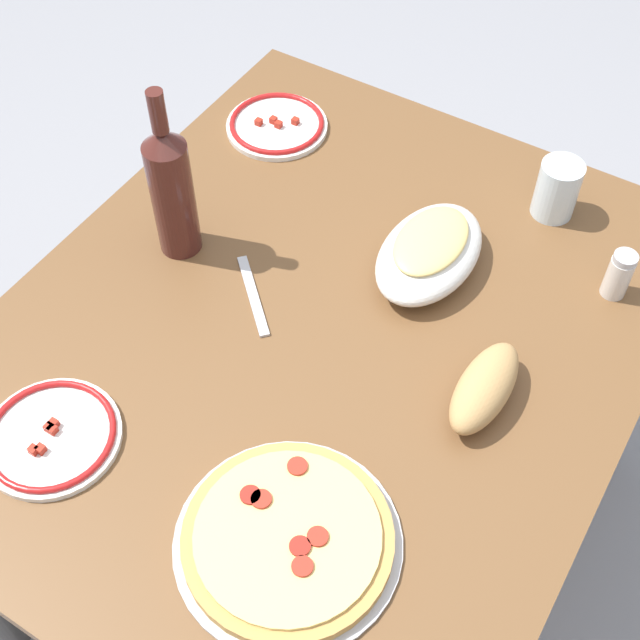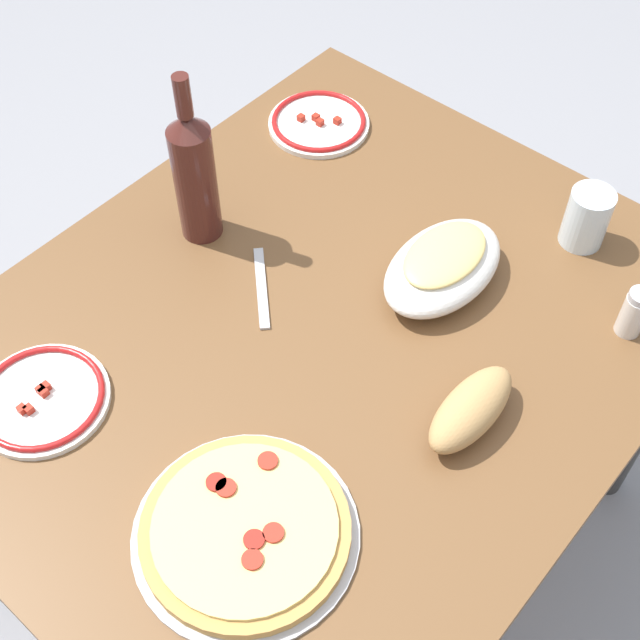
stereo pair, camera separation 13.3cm
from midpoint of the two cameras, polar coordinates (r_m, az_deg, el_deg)
The scene contains 11 objects.
ground_plane at distance 1.98m, azimuth -1.98°, elevation -13.81°, with size 8.00×8.00×0.00m, color gray.
dining_table at distance 1.45m, azimuth -2.62°, elevation -3.86°, with size 1.16×0.95×0.73m.
pepperoni_pizza at distance 1.17m, azimuth -5.49°, elevation -14.30°, with size 0.30×0.30×0.03m.
baked_pasta_dish at distance 1.41m, azimuth 4.52°, elevation 4.37°, with size 0.24×0.15×0.08m.
wine_bottle at distance 1.41m, azimuth -12.38°, elevation 8.21°, with size 0.07×0.07×0.31m.
water_glass at distance 1.53m, azimuth 12.85°, elevation 8.19°, with size 0.07×0.07×0.10m, color silver.
side_plate_near at distance 1.69m, azimuth -5.14°, elevation 12.48°, with size 0.19×0.19×0.02m.
side_plate_far at distance 1.31m, azimuth -19.97°, elevation -7.36°, with size 0.20×0.20×0.02m.
bread_loaf at distance 1.26m, azimuth 7.76°, elevation -4.61°, with size 0.18×0.07×0.07m, color tan.
spice_shaker at distance 1.43m, azimuth 16.48°, elevation 2.70°, with size 0.04×0.04×0.09m.
fork_right at distance 1.41m, azimuth -7.11°, elevation 1.45°, with size 0.17×0.02×0.01m, color #B7B7BC.
Camera 1 is at (0.70, 0.43, 1.80)m, focal length 48.97 mm.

